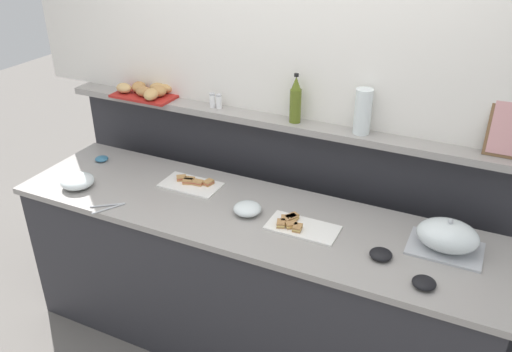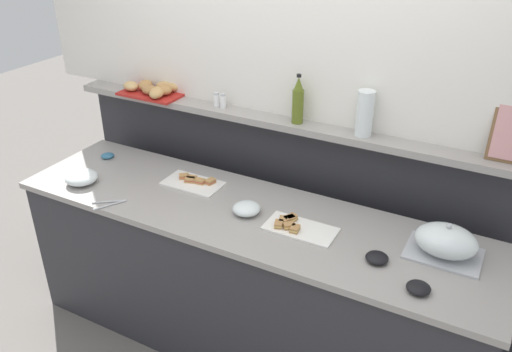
# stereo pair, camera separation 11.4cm
# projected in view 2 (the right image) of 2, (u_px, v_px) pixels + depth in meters

# --- Properties ---
(ground_plane) EXTENTS (12.00, 12.00, 0.00)m
(ground_plane) POSITION_uv_depth(u_px,v_px,m) (289.00, 284.00, 3.67)
(ground_plane) COLOR slate
(buffet_counter) EXTENTS (2.64, 0.70, 0.92)m
(buffet_counter) POSITION_uv_depth(u_px,v_px,m) (247.00, 281.00, 2.99)
(buffet_counter) COLOR #2D2D33
(buffet_counter) RESTS_ON ground_plane
(back_ledge_unit) EXTENTS (2.89, 0.22, 1.29)m
(back_ledge_unit) POSITION_uv_depth(u_px,v_px,m) (287.00, 206.00, 3.30)
(back_ledge_unit) COLOR #2D2D33
(back_ledge_unit) RESTS_ON ground_plane
(sandwich_platter_rear) EXTENTS (0.36, 0.18, 0.04)m
(sandwich_platter_rear) POSITION_uv_depth(u_px,v_px,m) (296.00, 227.00, 2.62)
(sandwich_platter_rear) COLOR white
(sandwich_platter_rear) RESTS_ON buffet_counter
(sandwich_platter_side) EXTENTS (0.34, 0.19, 0.04)m
(sandwich_platter_side) POSITION_uv_depth(u_px,v_px,m) (194.00, 182.00, 3.04)
(sandwich_platter_side) COLOR white
(sandwich_platter_side) RESTS_ON buffet_counter
(serving_cloche) EXTENTS (0.34, 0.24, 0.17)m
(serving_cloche) POSITION_uv_depth(u_px,v_px,m) (446.00, 242.00, 2.40)
(serving_cloche) COLOR #B7BABF
(serving_cloche) RESTS_ON buffet_counter
(glass_bowl_large) EXTENTS (0.15, 0.15, 0.06)m
(glass_bowl_large) POSITION_uv_depth(u_px,v_px,m) (246.00, 209.00, 2.74)
(glass_bowl_large) COLOR silver
(glass_bowl_large) RESTS_ON buffet_counter
(glass_bowl_medium) EXTENTS (0.19, 0.19, 0.08)m
(glass_bowl_medium) POSITION_uv_depth(u_px,v_px,m) (82.00, 178.00, 3.03)
(glass_bowl_medium) COLOR silver
(glass_bowl_medium) RESTS_ON buffet_counter
(condiment_bowl_cream) EXTENTS (0.10, 0.10, 0.04)m
(condiment_bowl_cream) POSITION_uv_depth(u_px,v_px,m) (377.00, 258.00, 2.39)
(condiment_bowl_cream) COLOR black
(condiment_bowl_cream) RESTS_ON buffet_counter
(condiment_bowl_teal) EXTENTS (0.10, 0.10, 0.04)m
(condiment_bowl_teal) POSITION_uv_depth(u_px,v_px,m) (418.00, 288.00, 2.20)
(condiment_bowl_teal) COLOR black
(condiment_bowl_teal) RESTS_ON buffet_counter
(condiment_bowl_dark) EXTENTS (0.08, 0.08, 0.03)m
(condiment_bowl_dark) POSITION_uv_depth(u_px,v_px,m) (107.00, 156.00, 3.34)
(condiment_bowl_dark) COLOR teal
(condiment_bowl_dark) RESTS_ON buffet_counter
(serving_tongs) EXTENTS (0.16, 0.17, 0.01)m
(serving_tongs) POSITION_uv_depth(u_px,v_px,m) (110.00, 203.00, 2.84)
(serving_tongs) COLOR #B7BABF
(serving_tongs) RESTS_ON buffet_counter
(olive_oil_bottle) EXTENTS (0.06, 0.06, 0.28)m
(olive_oil_bottle) POSITION_uv_depth(u_px,v_px,m) (298.00, 101.00, 2.85)
(olive_oil_bottle) COLOR #56661E
(olive_oil_bottle) RESTS_ON back_ledge_unit
(salt_shaker) EXTENTS (0.03, 0.03, 0.09)m
(salt_shaker) POSITION_uv_depth(u_px,v_px,m) (217.00, 100.00, 3.12)
(salt_shaker) COLOR white
(salt_shaker) RESTS_ON back_ledge_unit
(pepper_shaker) EXTENTS (0.03, 0.03, 0.09)m
(pepper_shaker) POSITION_uv_depth(u_px,v_px,m) (223.00, 101.00, 3.10)
(pepper_shaker) COLOR white
(pepper_shaker) RESTS_ON back_ledge_unit
(bread_basket) EXTENTS (0.41, 0.30, 0.08)m
(bread_basket) POSITION_uv_depth(u_px,v_px,m) (155.00, 89.00, 3.30)
(bread_basket) COLOR #B2231E
(bread_basket) RESTS_ON back_ledge_unit
(water_carafe) EXTENTS (0.09, 0.09, 0.24)m
(water_carafe) POSITION_uv_depth(u_px,v_px,m) (365.00, 113.00, 2.70)
(water_carafe) COLOR silver
(water_carafe) RESTS_ON back_ledge_unit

